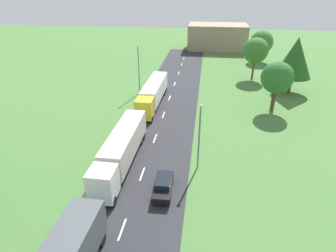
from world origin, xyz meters
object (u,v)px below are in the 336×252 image
at_px(lamppost_third, 139,67).
at_px(tree_pine, 295,57).
at_px(lamppost_second, 199,134).
at_px(tree_maple, 256,51).
at_px(tree_lime, 277,78).
at_px(truck_third, 153,93).
at_px(tree_ash, 262,42).
at_px(distant_building, 217,37).
at_px(car_third, 163,185).
at_px(truck_second, 122,148).

distance_m(lamppost_third, tree_pine, 27.94).
xyz_separation_m(lamppost_second, tree_maple, (10.13, 34.81, 1.62)).
bearing_deg(tree_pine, tree_lime, -117.32).
distance_m(truck_third, lamppost_second, 19.41).
height_order(tree_pine, tree_ash, tree_pine).
distance_m(lamppost_second, distant_building, 64.60).
height_order(lamppost_second, distant_building, lamppost_second).
relative_size(car_third, tree_maple, 0.53).
bearing_deg(tree_pine, truck_second, -131.61).
distance_m(lamppost_third, distant_building, 44.33).
bearing_deg(lamppost_second, tree_maple, 73.77).
bearing_deg(truck_second, truck_third, 89.27).
bearing_deg(car_third, lamppost_second, 55.75).
distance_m(truck_third, tree_pine, 26.19).
bearing_deg(truck_second, car_third, -37.88).
xyz_separation_m(tree_lime, distant_building, (-8.17, 46.82, -1.80)).
xyz_separation_m(truck_third, tree_maple, (18.33, 17.35, 3.79)).
distance_m(tree_lime, distant_building, 47.56).
bearing_deg(lamppost_second, tree_ash, 74.66).
bearing_deg(distant_building, tree_maple, -76.50).
distance_m(truck_second, lamppost_third, 23.67).
bearing_deg(tree_ash, tree_pine, -84.88).
distance_m(truck_second, tree_lime, 26.98).
xyz_separation_m(tree_ash, tree_lime, (-2.61, -32.50, 0.52)).
xyz_separation_m(truck_second, tree_ash, (22.20, 50.76, 2.72)).
xyz_separation_m(tree_pine, tree_ash, (-2.09, 23.40, -1.66)).
distance_m(car_third, tree_maple, 41.94).
relative_size(truck_second, distant_building, 0.83).
bearing_deg(truck_second, distant_building, 80.04).
relative_size(lamppost_second, tree_ash, 0.98).
relative_size(lamppost_second, lamppost_third, 0.86).
height_order(truck_third, car_third, truck_third).
relative_size(lamppost_second, tree_maple, 0.90).
xyz_separation_m(lamppost_third, tree_maple, (21.86, 12.08, 0.99)).
height_order(tree_pine, tree_lime, tree_pine).
xyz_separation_m(truck_second, tree_lime, (19.59, 18.26, 3.23)).
distance_m(car_third, lamppost_second, 6.59).
bearing_deg(tree_ash, lamppost_second, -105.34).
relative_size(truck_third, tree_pine, 1.49).
relative_size(tree_ash, distant_building, 0.45).
xyz_separation_m(truck_third, tree_ash, (21.97, 32.75, 2.77)).
bearing_deg(car_third, truck_second, 142.12).
bearing_deg(lamppost_third, car_third, -72.62).
distance_m(car_third, lamppost_third, 28.97).
relative_size(truck_second, truck_third, 0.96).
bearing_deg(truck_second, tree_maple, 62.30).
bearing_deg(truck_third, tree_pine, 21.24).
distance_m(tree_pine, distant_building, 39.96).
relative_size(truck_second, tree_pine, 1.43).
bearing_deg(lamppost_third, distant_building, 70.58).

